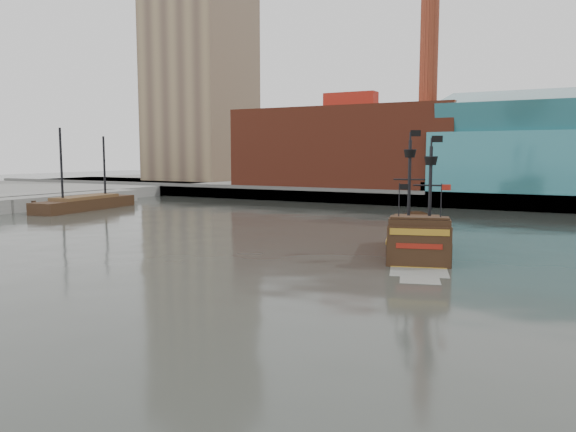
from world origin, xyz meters
The scene contains 7 objects.
ground centered at (0.00, 0.00, 0.00)m, with size 400.00×400.00×0.00m, color #252823.
promenade_far centered at (0.00, 92.00, 1.00)m, with size 220.00×60.00×2.00m, color slate.
seawall centered at (0.00, 62.50, 1.30)m, with size 220.00×1.00×2.60m, color #4C4C49.
pier centered at (-58.00, 30.00, 1.00)m, with size 6.00×40.00×2.00m, color slate.
skyline centered at (5.21, 84.56, 24.55)m, with size 149.00×45.00×62.00m.
pirate_ship centered at (5.43, 19.03, 1.03)m, with size 8.56×15.83×11.36m.
docked_vessel centered at (-50.14, 33.45, 0.82)m, with size 6.69×19.35×12.89m.
Camera 1 is at (17.90, -27.77, 8.51)m, focal length 35.00 mm.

